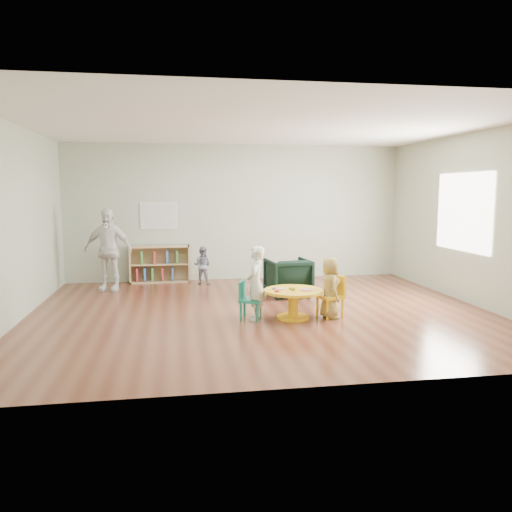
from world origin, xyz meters
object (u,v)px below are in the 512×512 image
Objects in this scene: activity_table at (293,298)px; adult_caretaker at (108,250)px; kid_chair_right at (333,295)px; armchair at (288,277)px; toddler at (203,265)px; child_left at (256,283)px; child_right at (330,288)px; kid_chair_left at (248,299)px; bookshelf at (159,264)px.

activity_table is 0.56× the size of adult_caretaker.
kid_chair_right is 1.59m from armchair.
armchair is 1.99m from toddler.
child_left is 1.20× the size of child_right.
kid_chair_right is at bearing -23.83° from adult_caretaker.
kid_chair_left is 0.37× the size of adult_caretaker.
bookshelf is at bearing -137.37° from child_left.
child_left is at bearing 89.56° from kid_chair_left.
activity_table is at bearing 73.82° from kid_chair_right.
adult_caretaker is at bearing -118.68° from child_left.
armchair reaches higher than kid_chair_left.
kid_chair_right is 0.52× the size of bookshelf.
kid_chair_left is 2.91m from toddler.
activity_table is 1.52× the size of kid_chair_left.
armchair is 0.97× the size of toddler.
child_left reaches higher than kid_chair_right.
armchair is 3.39m from adult_caretaker.
child_right is at bearing -24.93° from adult_caretaker.
bookshelf reaches higher than activity_table.
child_left reaches higher than armchair.
activity_table is 0.66m from kid_chair_left.
child_right is at bearing -5.53° from activity_table.
kid_chair_left is 0.53× the size of child_left.
adult_caretaker is (-2.92, 2.61, 0.47)m from activity_table.
toddler is (-1.75, 2.94, 0.05)m from kid_chair_right.
activity_table is 3.94m from adult_caretaker.
child_left is (-0.55, 0.03, 0.24)m from activity_table.
kid_chair_right is 0.58× the size of child_left.
bookshelf is at bearing 21.52° from kid_chair_right.
bookshelf is 0.94m from toddler.
bookshelf is 2.88m from armchair.
adult_caretaker is at bearing 49.77° from child_right.
adult_caretaker is (-2.37, 2.57, 0.23)m from child_left.
activity_table is 0.71× the size of bookshelf.
kid_chair_left is 0.47× the size of bookshelf.
adult_caretaker reaches higher than toddler.
bookshelf is at bearing -136.33° from kid_chair_left.
adult_caretaker reaches higher than kid_chair_left.
child_right reaches higher than toddler.
bookshelf is (-2.01, 3.32, 0.07)m from activity_table.
kid_chair_left is 0.74× the size of toddler.
activity_table is 1.58m from armchair.
child_right reaches higher than activity_table.
kid_chair_left is 0.76× the size of armchair.
kid_chair_left is at bearing 173.56° from activity_table.
kid_chair_left is at bearing 70.20° from kid_chair_right.
child_right is at bearing 138.95° from toddler.
adult_caretaker is at bearing 36.85° from kid_chair_right.
child_right is at bearing 93.04° from armchair.
adult_caretaker reaches higher than activity_table.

